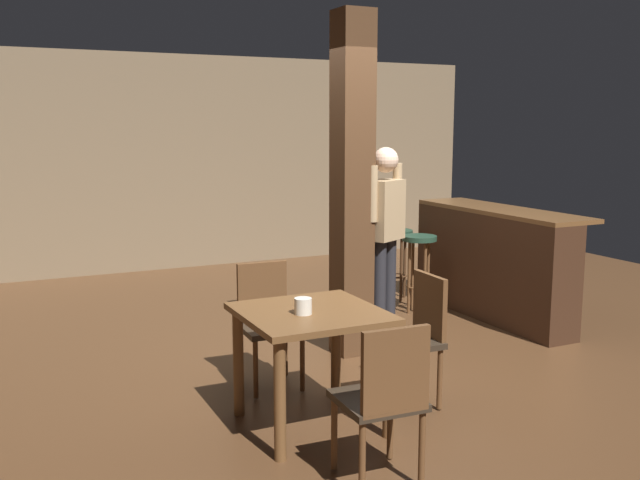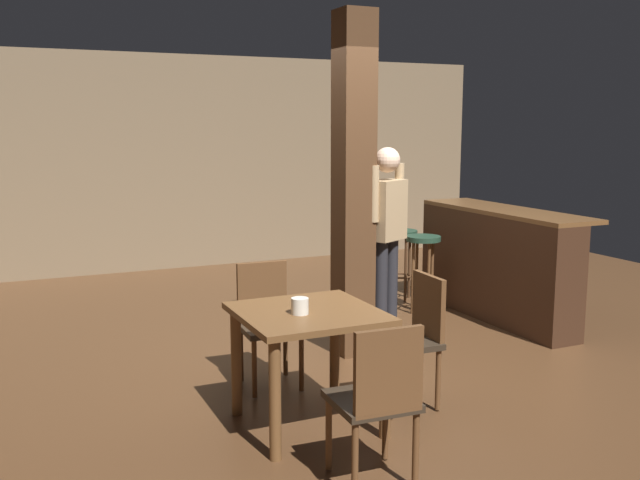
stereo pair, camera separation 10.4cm
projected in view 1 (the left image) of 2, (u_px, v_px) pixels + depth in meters
The scene contains 12 objects.
ground_plane at pixel (368, 363), 5.76m from camera, with size 10.80×10.80×0.00m, color #4C301C.
wall_back at pixel (205, 162), 9.55m from camera, with size 8.00×0.10×2.80m, color #756047.
pillar at pixel (352, 187), 5.81m from camera, with size 0.28×0.28×2.80m, color #4C301C.
dining_table at pixel (311, 333), 4.47m from camera, with size 0.86×0.86×0.76m.
chair_north at pixel (267, 318), 5.21m from camera, with size 0.44×0.44×0.89m.
chair_south at pixel (384, 395), 3.73m from camera, with size 0.44×0.44×0.89m.
chair_east at pixel (414, 332), 4.85m from camera, with size 0.44×0.44×0.89m.
napkin_cup at pixel (303, 306), 4.35m from camera, with size 0.11×0.11×0.10m, color silver.
standing_person at pixel (385, 233), 5.98m from camera, with size 0.45×0.34×1.72m.
bar_counter at pixel (491, 262), 7.04m from camera, with size 0.56×2.06×1.09m.
bar_stool_near at pixel (419, 255), 7.21m from camera, with size 0.35×0.35×0.79m.
bar_stool_mid at pixel (396, 247), 7.79m from camera, with size 0.36×0.36×0.77m.
Camera 1 is at (-2.73, -4.82, 1.91)m, focal length 40.00 mm.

